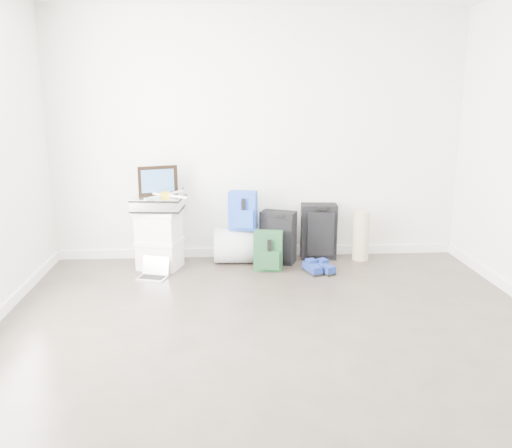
{
  "coord_description": "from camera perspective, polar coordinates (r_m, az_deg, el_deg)",
  "views": [
    {
      "loc": [
        -0.41,
        -3.43,
        1.82
      ],
      "look_at": [
        -0.06,
        1.9,
        0.52
      ],
      "focal_mm": 38.0,
      "sensor_mm": 36.0,
      "label": 1
    }
  ],
  "objects": [
    {
      "name": "green_backpack",
      "position": [
        5.66,
        1.31,
        -2.93
      ],
      "size": [
        0.32,
        0.26,
        0.41
      ],
      "rotation": [
        0.0,
        0.0,
        -0.17
      ],
      "color": "#163E27",
      "rests_on": "ground"
    },
    {
      "name": "shoes",
      "position": [
        5.65,
        6.54,
        -4.69
      ],
      "size": [
        0.33,
        0.29,
        0.09
      ],
      "rotation": [
        0.0,
        0.0,
        0.39
      ],
      "color": "black",
      "rests_on": "ground"
    },
    {
      "name": "duffel_bag",
      "position": [
        5.92,
        -1.38,
        -2.27
      ],
      "size": [
        0.63,
        0.41,
        0.38
      ],
      "primitive_type": "cylinder",
      "rotation": [
        0.0,
        1.57,
        -0.04
      ],
      "color": "#909498",
      "rests_on": "ground"
    },
    {
      "name": "boxes_stack",
      "position": [
        5.8,
        -10.14,
        -1.59
      ],
      "size": [
        0.52,
        0.47,
        0.62
      ],
      "rotation": [
        0.0,
        0.0,
        -0.3
      ],
      "color": "white",
      "rests_on": "ground"
    },
    {
      "name": "blue_backpack",
      "position": [
        5.79,
        -1.39,
        1.35
      ],
      "size": [
        0.32,
        0.27,
        0.41
      ],
      "rotation": [
        0.0,
        0.0,
        -0.21
      ],
      "color": "#1A47AD",
      "rests_on": "duffel_bag"
    },
    {
      "name": "painting",
      "position": [
        5.76,
        -10.29,
        4.51
      ],
      "size": [
        0.4,
        0.15,
        0.31
      ],
      "rotation": [
        0.0,
        0.0,
        0.32
      ],
      "color": "black",
      "rests_on": "briefcase"
    },
    {
      "name": "laptop",
      "position": [
        5.58,
        -10.71,
        -5.05
      ],
      "size": [
        0.33,
        0.28,
        0.2
      ],
      "rotation": [
        0.0,
        0.0,
        -0.3
      ],
      "color": "silver",
      "rests_on": "ground"
    },
    {
      "name": "briefcase",
      "position": [
        5.71,
        -10.3,
        2.1
      ],
      "size": [
        0.54,
        0.42,
        0.14
      ],
      "primitive_type": "cube",
      "rotation": [
        0.0,
        0.0,
        -0.11
      ],
      "color": "#B2B2B7",
      "rests_on": "boxes_stack"
    },
    {
      "name": "rolled_rug",
      "position": [
        6.11,
        11.01,
        -1.21
      ],
      "size": [
        0.18,
        0.18,
        0.55
      ],
      "primitive_type": "cylinder",
      "color": "tan",
      "rests_on": "ground"
    },
    {
      "name": "room_envelope",
      "position": [
        3.48,
        3.09,
        12.09
      ],
      "size": [
        4.52,
        5.02,
        2.71
      ],
      "color": "white",
      "rests_on": "ground"
    },
    {
      "name": "ground",
      "position": [
        3.91,
        2.79,
        -14.06
      ],
      "size": [
        5.0,
        5.0,
        0.0
      ],
      "primitive_type": "plane",
      "color": "#332B25",
      "rests_on": "ground"
    },
    {
      "name": "large_suitcase",
      "position": [
        5.89,
        2.35,
        -1.4
      ],
      "size": [
        0.42,
        0.35,
        0.57
      ],
      "rotation": [
        0.0,
        0.0,
        -0.38
      ],
      "color": "black",
      "rests_on": "ground"
    },
    {
      "name": "carry_on",
      "position": [
        6.08,
        6.63,
        -0.78
      ],
      "size": [
        0.41,
        0.29,
        0.62
      ],
      "rotation": [
        0.0,
        0.0,
        -0.09
      ],
      "color": "black",
      "rests_on": "ground"
    },
    {
      "name": "drone",
      "position": [
        5.66,
        -9.56,
        3.05
      ],
      "size": [
        0.49,
        0.49,
        0.05
      ],
      "rotation": [
        0.0,
        0.0,
        0.15
      ],
      "color": "gold",
      "rests_on": "briefcase"
    }
  ]
}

